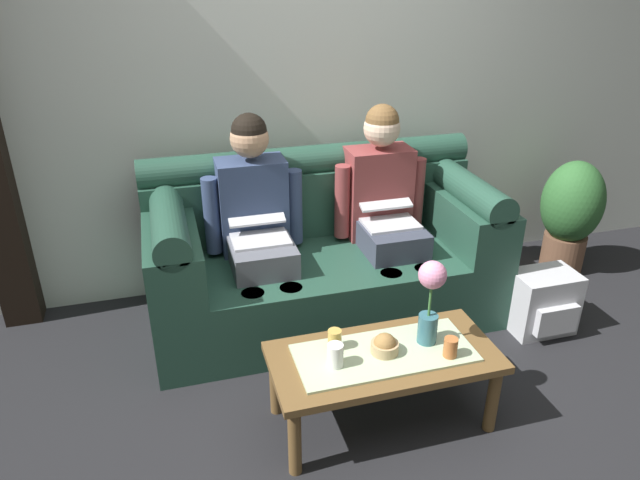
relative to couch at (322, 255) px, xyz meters
The scene contains 13 objects.
ground_plane 1.23m from the couch, 90.00° to the right, with size 14.00×14.00×0.00m, color black.
back_wall_patterned 1.20m from the couch, 90.00° to the left, with size 6.00×0.12×2.90m, color silver.
couch is the anchor object (origin of this frame).
person_left 0.47m from the couch, behind, with size 0.56×0.67×1.22m.
person_right 0.47m from the couch, ahead, with size 0.56×0.67×1.22m.
coffee_table 0.99m from the couch, 90.00° to the right, with size 1.01×0.48×0.39m.
flower_vase 1.03m from the couch, 77.64° to the right, with size 0.12×0.12×0.41m.
snack_bowl 1.00m from the couch, 89.91° to the right, with size 0.12×0.12×0.10m.
cup_near_left 1.05m from the couch, 103.01° to the right, with size 0.07×0.07×0.11m, color white.
cup_near_right 0.93m from the couch, 102.61° to the right, with size 0.06×0.06×0.09m, color gold.
cup_far_center 1.13m from the couch, 76.44° to the right, with size 0.06×0.06×0.09m, color #B26633.
backpack_right 1.29m from the couch, 25.46° to the right, with size 0.36×0.29×0.36m.
potted_plant 1.74m from the couch, ahead, with size 0.40×0.40×0.78m.
Camera 1 is at (-0.85, -1.77, 1.96)m, focal length 32.81 mm.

